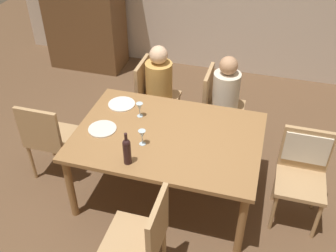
# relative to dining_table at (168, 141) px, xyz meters

# --- Properties ---
(ground_plane) EXTENTS (10.00, 10.00, 0.00)m
(ground_plane) POSITION_rel_dining_table_xyz_m (0.00, 0.00, -0.68)
(ground_plane) COLOR brown
(dining_table) EXTENTS (1.72, 1.20, 0.75)m
(dining_table) POSITION_rel_dining_table_xyz_m (0.00, 0.00, 0.00)
(dining_table) COLOR olive
(dining_table) RESTS_ON ground_plane
(chair_far_left) EXTENTS (0.44, 0.44, 0.92)m
(chair_far_left) POSITION_rel_dining_table_xyz_m (-0.47, 0.98, -0.14)
(chair_far_left) COLOR tan
(chair_far_left) RESTS_ON ground_plane
(chair_far_right) EXTENTS (0.44, 0.44, 0.92)m
(chair_far_right) POSITION_rel_dining_table_xyz_m (0.30, 0.98, -0.14)
(chair_far_right) COLOR tan
(chair_far_right) RESTS_ON ground_plane
(chair_left_end) EXTENTS (0.44, 0.44, 0.92)m
(chair_left_end) POSITION_rel_dining_table_xyz_m (-1.24, -0.09, -0.14)
(chair_left_end) COLOR tan
(chair_left_end) RESTS_ON ground_plane
(chair_near) EXTENTS (0.44, 0.44, 0.92)m
(chair_near) POSITION_rel_dining_table_xyz_m (0.09, -0.98, -0.14)
(chair_near) COLOR tan
(chair_near) RESTS_ON ground_plane
(chair_right_end) EXTENTS (0.44, 0.46, 0.92)m
(chair_right_end) POSITION_rel_dining_table_xyz_m (1.24, 0.12, -0.08)
(chair_right_end) COLOR tan
(chair_right_end) RESTS_ON ground_plane
(person_woman_host) EXTENTS (0.35, 0.31, 1.14)m
(person_woman_host) POSITION_rel_dining_table_xyz_m (-0.36, 0.98, -0.02)
(person_woman_host) COLOR #33333D
(person_woman_host) RESTS_ON ground_plane
(person_man_bearded) EXTENTS (0.34, 0.30, 1.12)m
(person_man_bearded) POSITION_rel_dining_table_xyz_m (0.41, 0.98, -0.03)
(person_man_bearded) COLOR #33333D
(person_man_bearded) RESTS_ON ground_plane
(wine_bottle_tall_green) EXTENTS (0.07, 0.07, 0.31)m
(wine_bottle_tall_green) POSITION_rel_dining_table_xyz_m (-0.22, -0.46, 0.21)
(wine_bottle_tall_green) COLOR black
(wine_bottle_tall_green) RESTS_ON dining_table
(wine_glass_near_left) EXTENTS (0.07, 0.07, 0.15)m
(wine_glass_near_left) POSITION_rel_dining_table_xyz_m (-0.18, -0.19, 0.18)
(wine_glass_near_left) COLOR silver
(wine_glass_near_left) RESTS_ON dining_table
(wine_glass_centre) EXTENTS (0.07, 0.07, 0.15)m
(wine_glass_centre) POSITION_rel_dining_table_xyz_m (-0.35, 0.21, 0.18)
(wine_glass_centre) COLOR silver
(wine_glass_centre) RESTS_ON dining_table
(dinner_plate_host) EXTENTS (0.27, 0.27, 0.01)m
(dinner_plate_host) POSITION_rel_dining_table_xyz_m (-0.59, 0.35, 0.08)
(dinner_plate_host) COLOR white
(dinner_plate_host) RESTS_ON dining_table
(dinner_plate_guest_left) EXTENTS (0.27, 0.27, 0.01)m
(dinner_plate_guest_left) POSITION_rel_dining_table_xyz_m (-0.61, -0.09, 0.08)
(dinner_plate_guest_left) COLOR silver
(dinner_plate_guest_left) RESTS_ON dining_table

